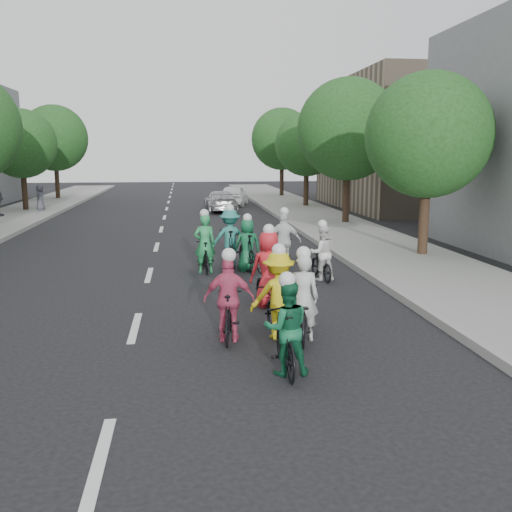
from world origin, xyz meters
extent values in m
plane|color=black|center=(0.00, 0.00, 0.00)|extent=(120.00, 120.00, 0.00)
cube|color=gray|center=(8.00, 10.00, 0.07)|extent=(4.00, 80.00, 0.15)
cube|color=#999993|center=(6.05, 10.00, 0.09)|extent=(0.18, 80.00, 0.18)
cube|color=gray|center=(16.00, 24.00, 4.00)|extent=(10.00, 14.00, 8.00)
cylinder|color=black|center=(-8.20, 24.00, 1.14)|extent=(0.32, 0.32, 2.27)
sphere|color=#204617|center=(-8.20, 24.00, 3.97)|extent=(4.00, 4.00, 4.00)
cylinder|color=black|center=(-8.20, 33.00, 1.24)|extent=(0.32, 0.32, 2.48)
sphere|color=#204617|center=(-8.20, 33.00, 4.53)|extent=(4.80, 4.80, 4.80)
cylinder|color=black|center=(8.80, 6.60, 1.14)|extent=(0.32, 0.32, 2.27)
sphere|color=#204617|center=(8.80, 6.60, 3.97)|extent=(4.00, 4.00, 4.00)
cylinder|color=black|center=(8.80, 15.60, 1.24)|extent=(0.32, 0.32, 2.48)
sphere|color=#204617|center=(8.80, 15.60, 4.53)|extent=(4.80, 4.80, 4.80)
cylinder|color=black|center=(8.80, 24.60, 1.14)|extent=(0.32, 0.32, 2.27)
sphere|color=#204617|center=(8.80, 24.60, 3.97)|extent=(4.00, 4.00, 4.00)
cylinder|color=black|center=(8.80, 33.60, 1.24)|extent=(0.32, 0.32, 2.48)
sphere|color=#204617|center=(8.80, 33.60, 4.53)|extent=(4.80, 4.80, 4.80)
imported|color=black|center=(3.13, -1.05, 0.47)|extent=(0.94, 1.86, 0.94)
imported|color=#BCBFBB|center=(3.13, -1.15, 0.80)|extent=(0.65, 0.48, 1.60)
sphere|color=silver|center=(3.13, -1.15, 1.62)|extent=(0.26, 0.26, 0.26)
imported|color=black|center=(2.54, -2.64, 0.50)|extent=(0.49, 1.66, 0.99)
imported|color=#16633E|center=(2.54, -2.74, 0.74)|extent=(0.73, 0.57, 1.48)
sphere|color=silver|center=(2.54, -2.74, 1.50)|extent=(0.26, 0.26, 0.26)
imported|color=black|center=(2.71, -0.87, 0.44)|extent=(0.72, 1.71, 0.88)
imported|color=gold|center=(2.71, -0.97, 0.82)|extent=(1.11, 0.70, 1.64)
sphere|color=silver|center=(2.71, -0.97, 1.66)|extent=(0.26, 0.26, 0.26)
imported|color=black|center=(1.79, -0.96, 0.46)|extent=(0.65, 1.56, 0.91)
imported|color=#D94C76|center=(1.79, -1.06, 0.79)|extent=(0.98, 0.52, 1.59)
sphere|color=silver|center=(1.79, -1.06, 1.61)|extent=(0.26, 0.26, 0.26)
imported|color=black|center=(2.86, 1.34, 0.42)|extent=(0.86, 1.67, 0.84)
imported|color=red|center=(2.86, 1.24, 0.86)|extent=(0.93, 0.71, 1.72)
sphere|color=silver|center=(2.86, 1.24, 1.74)|extent=(0.26, 0.26, 0.26)
imported|color=black|center=(1.60, 5.23, 0.46)|extent=(0.53, 1.56, 0.92)
imported|color=#299952|center=(1.60, 5.13, 0.85)|extent=(0.64, 0.44, 1.70)
sphere|color=silver|center=(1.60, 5.13, 1.72)|extent=(0.26, 0.26, 0.26)
imported|color=black|center=(4.71, 3.88, 0.40)|extent=(0.69, 1.59, 0.81)
imported|color=white|center=(4.71, 3.78, 0.75)|extent=(0.78, 0.64, 1.50)
sphere|color=silver|center=(4.71, 3.78, 1.52)|extent=(0.26, 0.26, 0.26)
imported|color=black|center=(2.39, 6.04, 0.57)|extent=(0.58, 1.91, 1.14)
imported|color=teal|center=(2.39, 5.94, 0.88)|extent=(1.15, 0.68, 1.76)
sphere|color=silver|center=(2.39, 5.94, 1.78)|extent=(0.26, 0.26, 0.26)
imported|color=black|center=(3.94, 5.41, 0.42)|extent=(0.80, 1.67, 0.84)
imported|color=white|center=(3.94, 5.31, 0.85)|extent=(1.05, 0.56, 1.71)
sphere|color=silver|center=(3.94, 5.31, 1.73)|extent=(0.26, 0.26, 0.26)
imported|color=black|center=(2.84, 5.31, 0.55)|extent=(0.77, 1.90, 1.11)
imported|color=#16643B|center=(2.84, 5.21, 0.77)|extent=(0.82, 0.59, 1.55)
sphere|color=silver|center=(2.84, 5.21, 1.57)|extent=(0.26, 0.26, 0.26)
imported|color=#B3B2B7|center=(3.24, 22.84, 0.62)|extent=(1.88, 4.30, 1.23)
imported|color=white|center=(4.40, 26.84, 0.68)|extent=(2.41, 4.27, 1.37)
imported|color=#4B4C57|center=(-7.14, 23.13, 0.89)|extent=(0.63, 0.82, 1.49)
camera|label=1|loc=(0.99, -11.06, 3.39)|focal=40.00mm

